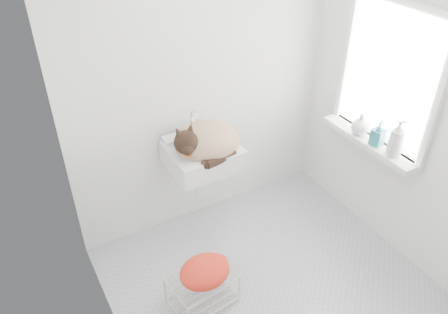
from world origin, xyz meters
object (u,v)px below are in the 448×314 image
sink (202,146)px  wire_rack (202,287)px  cat (205,142)px  bottle_c (359,134)px  bottle_b (376,144)px  bottle_a (392,155)px

sink → wire_rack: bearing=-118.9°
sink → cat: bearing=-61.4°
sink → bottle_c: (1.15, -0.44, 0.00)m
cat → wire_rack: (-0.37, -0.63, -0.74)m
wire_rack → bottle_b: bearing=1.0°
cat → wire_rack: cat is taller
wire_rack → cat: bearing=59.7°
sink → cat: 0.05m
bottle_a → bottle_c: bottle_a is taller
cat → bottle_a: (1.14, -0.77, -0.04)m
cat → bottle_b: size_ratio=2.85×
wire_rack → bottle_a: size_ratio=1.77×
bottle_b → bottle_c: 0.18m
bottle_a → wire_rack: bearing=174.8°
cat → bottle_a: size_ratio=2.24×
bottle_a → bottle_b: 0.16m
sink → bottle_c: bearing=-21.0°
cat → bottle_a: cat is taller
sink → bottle_a: 1.39m
bottle_c → wire_rack: bearing=-172.2°
sink → cat: size_ratio=0.96×
sink → wire_rack: size_ratio=1.22×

